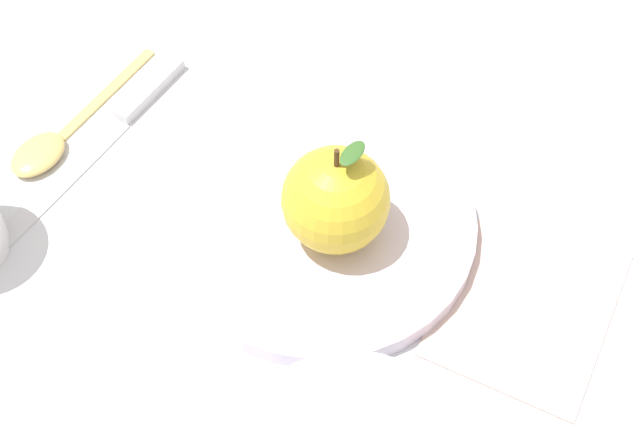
{
  "coord_description": "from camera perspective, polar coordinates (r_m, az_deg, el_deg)",
  "views": [
    {
      "loc": [
        -0.01,
        -0.39,
        0.54
      ],
      "look_at": [
        0.03,
        -0.02,
        0.02
      ],
      "focal_mm": 50.61,
      "sensor_mm": 36.0,
      "label": 1
    }
  ],
  "objects": [
    {
      "name": "ground_plane",
      "position": [
        0.66,
        -2.83,
        0.16
      ],
      "size": [
        2.4,
        2.4,
        0.0
      ],
      "primitive_type": "plane",
      "color": "silver"
    },
    {
      "name": "dinner_plate",
      "position": [
        0.65,
        0.0,
        -0.56
      ],
      "size": [
        0.22,
        0.22,
        0.02
      ],
      "color": "silver",
      "rests_on": "ground_plane"
    },
    {
      "name": "apple",
      "position": [
        0.6,
        1.0,
        0.88
      ],
      "size": [
        0.07,
        0.07,
        0.09
      ],
      "color": "gold",
      "rests_on": "dinner_plate"
    },
    {
      "name": "knife",
      "position": [
        0.73,
        -13.19,
        5.11
      ],
      "size": [
        0.15,
        0.18,
        0.01
      ],
      "color": "silver",
      "rests_on": "ground_plane"
    },
    {
      "name": "spoon",
      "position": [
        0.73,
        -16.53,
        4.42
      ],
      "size": [
        0.12,
        0.14,
        0.01
      ],
      "color": "#D8B766",
      "rests_on": "ground_plane"
    },
    {
      "name": "linen_napkin",
      "position": [
        0.63,
        13.01,
        -5.52
      ],
      "size": [
        0.17,
        0.18,
        0.0
      ],
      "primitive_type": "cube",
      "rotation": [
        0.0,
        0.0,
        2.57
      ],
      "color": "beige",
      "rests_on": "ground_plane"
    }
  ]
}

